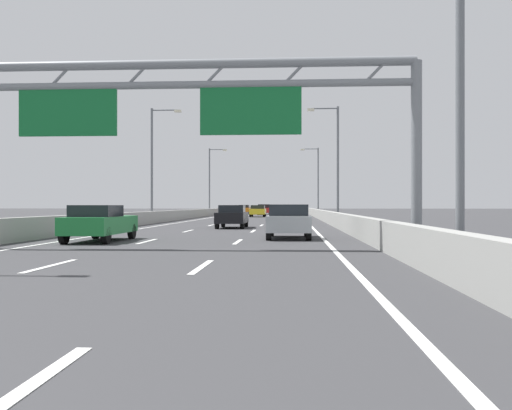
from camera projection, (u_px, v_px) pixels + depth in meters
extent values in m
plane|color=#38383A|center=(269.00, 213.00, 100.63)|extent=(260.00, 260.00, 0.00)
cube|color=white|center=(51.00, 266.00, 13.40)|extent=(0.16, 3.00, 0.01)
cube|color=white|center=(147.00, 241.00, 22.39)|extent=(0.16, 3.00, 0.01)
cube|color=white|center=(188.00, 231.00, 31.37)|extent=(0.16, 3.00, 0.01)
cube|color=white|center=(211.00, 225.00, 40.35)|extent=(0.16, 3.00, 0.01)
cube|color=white|center=(226.00, 222.00, 49.34)|extent=(0.16, 3.00, 0.01)
cube|color=white|center=(236.00, 219.00, 58.32)|extent=(0.16, 3.00, 0.01)
cube|color=white|center=(243.00, 217.00, 67.30)|extent=(0.16, 3.00, 0.01)
cube|color=white|center=(249.00, 216.00, 76.29)|extent=(0.16, 3.00, 0.01)
cube|color=white|center=(253.00, 215.00, 85.27)|extent=(0.16, 3.00, 0.01)
cube|color=white|center=(257.00, 214.00, 94.25)|extent=(0.16, 3.00, 0.01)
cube|color=white|center=(260.00, 213.00, 103.23)|extent=(0.16, 3.00, 0.01)
cube|color=white|center=(262.00, 212.00, 112.22)|extent=(0.16, 3.00, 0.01)
cube|color=white|center=(264.00, 212.00, 121.20)|extent=(0.16, 3.00, 0.01)
cube|color=white|center=(266.00, 211.00, 130.18)|extent=(0.16, 3.00, 0.01)
cube|color=white|center=(268.00, 211.00, 139.17)|extent=(0.16, 3.00, 0.01)
cube|color=white|center=(269.00, 211.00, 148.15)|extent=(0.16, 3.00, 0.01)
cube|color=white|center=(270.00, 210.00, 157.13)|extent=(0.16, 3.00, 0.01)
cube|color=white|center=(11.00, 399.00, 4.20)|extent=(0.16, 3.00, 0.01)
cube|color=white|center=(202.00, 267.00, 13.18)|extent=(0.16, 3.00, 0.01)
cube|color=white|center=(238.00, 242.00, 22.17)|extent=(0.16, 3.00, 0.01)
cube|color=white|center=(253.00, 231.00, 31.15)|extent=(0.16, 3.00, 0.01)
cube|color=white|center=(262.00, 225.00, 40.13)|extent=(0.16, 3.00, 0.01)
cube|color=white|center=(267.00, 222.00, 49.12)|extent=(0.16, 3.00, 0.01)
cube|color=white|center=(271.00, 219.00, 58.10)|extent=(0.16, 3.00, 0.01)
cube|color=white|center=(273.00, 217.00, 67.08)|extent=(0.16, 3.00, 0.01)
cube|color=white|center=(275.00, 216.00, 76.06)|extent=(0.16, 3.00, 0.01)
cube|color=white|center=(277.00, 215.00, 85.05)|extent=(0.16, 3.00, 0.01)
cube|color=white|center=(278.00, 214.00, 94.03)|extent=(0.16, 3.00, 0.01)
cube|color=white|center=(279.00, 213.00, 103.01)|extent=(0.16, 3.00, 0.01)
cube|color=white|center=(280.00, 212.00, 112.00)|extent=(0.16, 3.00, 0.01)
cube|color=white|center=(281.00, 212.00, 120.98)|extent=(0.16, 3.00, 0.01)
cube|color=white|center=(282.00, 211.00, 129.96)|extent=(0.16, 3.00, 0.01)
cube|color=white|center=(282.00, 211.00, 138.95)|extent=(0.16, 3.00, 0.01)
cube|color=white|center=(283.00, 211.00, 147.93)|extent=(0.16, 3.00, 0.01)
cube|color=white|center=(283.00, 210.00, 156.91)|extent=(0.16, 3.00, 0.01)
cube|color=white|center=(233.00, 214.00, 88.97)|extent=(0.16, 176.00, 0.01)
cube|color=white|center=(300.00, 214.00, 88.33)|extent=(0.16, 176.00, 0.01)
cube|color=#9E9E99|center=(236.00, 210.00, 111.03)|extent=(0.45, 220.00, 0.95)
cube|color=#9E9E99|center=(306.00, 210.00, 110.19)|extent=(0.45, 220.00, 0.95)
cylinder|color=gray|center=(416.00, 155.00, 18.66)|extent=(0.36, 0.36, 6.20)
cylinder|color=gray|center=(176.00, 64.00, 19.15)|extent=(16.00, 0.32, 0.32)
cylinder|color=gray|center=(176.00, 85.00, 19.15)|extent=(16.00, 0.26, 0.26)
cylinder|color=gray|center=(60.00, 76.00, 19.39)|extent=(0.74, 0.10, 0.74)
cylinder|color=gray|center=(137.00, 75.00, 19.23)|extent=(0.74, 0.10, 0.74)
cylinder|color=gray|center=(215.00, 74.00, 19.07)|extent=(0.74, 0.10, 0.74)
cylinder|color=gray|center=(295.00, 73.00, 18.90)|extent=(0.74, 0.10, 0.74)
cylinder|color=gray|center=(376.00, 72.00, 18.74)|extent=(0.74, 0.10, 0.74)
cube|color=#146B33|center=(68.00, 113.00, 19.38)|extent=(3.40, 0.12, 1.60)
cube|color=#146B33|center=(251.00, 111.00, 18.99)|extent=(3.40, 0.12, 1.60)
cylinder|color=slate|center=(460.00, 59.00, 12.85)|extent=(0.20, 0.20, 9.50)
cylinder|color=slate|center=(152.00, 165.00, 47.23)|extent=(0.20, 0.20, 9.50)
cylinder|color=slate|center=(165.00, 110.00, 47.17)|extent=(2.20, 0.12, 0.12)
cube|color=#F2EAC6|center=(178.00, 111.00, 47.10)|extent=(0.56, 0.28, 0.20)
cylinder|color=slate|center=(338.00, 165.00, 46.29)|extent=(0.20, 0.20, 9.50)
cylinder|color=slate|center=(324.00, 108.00, 46.36)|extent=(2.20, 0.12, 0.12)
cube|color=#F2EAC6|center=(311.00, 110.00, 46.42)|extent=(0.56, 0.28, 0.20)
cylinder|color=slate|center=(209.00, 182.00, 80.68)|extent=(0.20, 0.20, 9.50)
cylinder|color=slate|center=(217.00, 149.00, 80.61)|extent=(2.20, 0.12, 0.12)
cube|color=#F2EAC6|center=(225.00, 150.00, 80.54)|extent=(0.56, 0.28, 0.20)
cylinder|color=slate|center=(318.00, 182.00, 79.73)|extent=(0.20, 0.20, 9.50)
cylinder|color=slate|center=(310.00, 149.00, 79.80)|extent=(2.20, 0.12, 0.12)
cube|color=#F2EAC6|center=(302.00, 150.00, 79.87)|extent=(0.56, 0.28, 0.20)
cube|color=yellow|center=(258.00, 212.00, 69.04)|extent=(1.84, 4.33, 0.67)
cube|color=black|center=(258.00, 207.00, 68.97)|extent=(1.62, 2.04, 0.44)
cylinder|color=black|center=(252.00, 214.00, 70.70)|extent=(0.22, 0.64, 0.64)
cylinder|color=black|center=(265.00, 214.00, 70.60)|extent=(0.22, 0.64, 0.64)
cylinder|color=black|center=(250.00, 214.00, 67.48)|extent=(0.22, 0.64, 0.64)
cylinder|color=black|center=(264.00, 214.00, 67.38)|extent=(0.22, 0.64, 0.64)
cube|color=orange|center=(244.00, 210.00, 92.49)|extent=(1.87, 4.48, 0.68)
cube|color=black|center=(244.00, 206.00, 92.54)|extent=(1.64, 2.07, 0.47)
cylinder|color=black|center=(240.00, 212.00, 94.23)|extent=(0.22, 0.64, 0.64)
cylinder|color=black|center=(250.00, 212.00, 94.13)|extent=(0.22, 0.64, 0.64)
cylinder|color=black|center=(238.00, 212.00, 90.86)|extent=(0.22, 0.64, 0.64)
cylinder|color=black|center=(248.00, 212.00, 90.76)|extent=(0.22, 0.64, 0.64)
cube|color=red|center=(264.00, 210.00, 83.28)|extent=(1.86, 4.26, 0.71)
cube|color=black|center=(264.00, 206.00, 82.94)|extent=(1.64, 1.98, 0.51)
cylinder|color=black|center=(259.00, 213.00, 84.90)|extent=(0.22, 0.64, 0.64)
cylinder|color=black|center=(270.00, 213.00, 84.80)|extent=(0.22, 0.64, 0.64)
cylinder|color=black|center=(258.00, 213.00, 81.75)|extent=(0.22, 0.64, 0.64)
cylinder|color=black|center=(269.00, 213.00, 81.65)|extent=(0.22, 0.64, 0.64)
cube|color=#A8ADB2|center=(289.00, 223.00, 24.61)|extent=(1.84, 4.14, 0.67)
cube|color=black|center=(289.00, 210.00, 24.27)|extent=(1.62, 1.94, 0.47)
cylinder|color=black|center=(271.00, 229.00, 26.17)|extent=(0.22, 0.64, 0.64)
cylinder|color=black|center=(307.00, 229.00, 26.07)|extent=(0.22, 0.64, 0.64)
cylinder|color=black|center=(269.00, 233.00, 23.14)|extent=(0.22, 0.64, 0.64)
cylinder|color=black|center=(309.00, 233.00, 23.04)|extent=(0.22, 0.64, 0.64)
cube|color=silver|center=(290.00, 208.00, 138.67)|extent=(1.74, 4.44, 0.72)
cube|color=black|center=(290.00, 206.00, 138.60)|extent=(1.53, 1.99, 0.45)
cylinder|color=black|center=(287.00, 210.00, 140.38)|extent=(0.22, 0.64, 0.64)
cylinder|color=black|center=(293.00, 210.00, 140.29)|extent=(0.22, 0.64, 0.64)
cylinder|color=black|center=(287.00, 210.00, 137.05)|extent=(0.22, 0.64, 0.64)
cylinder|color=black|center=(293.00, 210.00, 136.95)|extent=(0.22, 0.64, 0.64)
cube|color=black|center=(232.00, 218.00, 35.74)|extent=(1.74, 4.25, 0.66)
cube|color=black|center=(232.00, 209.00, 35.67)|extent=(1.53, 1.77, 0.46)
cylinder|color=black|center=(223.00, 222.00, 37.36)|extent=(0.22, 0.64, 0.64)
cylinder|color=black|center=(246.00, 222.00, 37.26)|extent=(0.22, 0.64, 0.64)
cylinder|color=black|center=(217.00, 224.00, 34.22)|extent=(0.22, 0.64, 0.64)
cylinder|color=black|center=(242.00, 224.00, 34.12)|extent=(0.22, 0.64, 0.64)
cube|color=#1E7A38|center=(100.00, 225.00, 22.62)|extent=(1.80, 4.52, 0.67)
cube|color=black|center=(96.00, 211.00, 22.14)|extent=(1.59, 1.95, 0.45)
cylinder|color=black|center=(96.00, 231.00, 24.38)|extent=(0.22, 0.64, 0.64)
cylinder|color=black|center=(132.00, 231.00, 24.28)|extent=(0.22, 0.64, 0.64)
cylinder|color=black|center=(64.00, 235.00, 20.97)|extent=(0.22, 0.64, 0.64)
cylinder|color=black|center=(106.00, 236.00, 20.87)|extent=(0.22, 0.64, 0.64)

